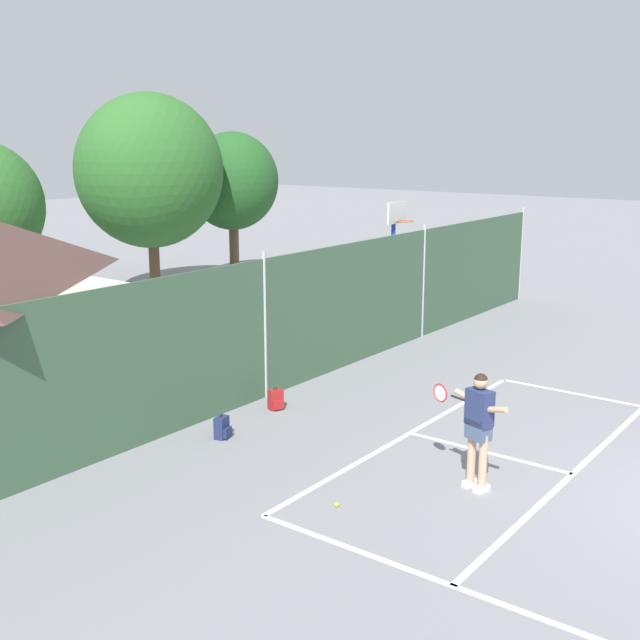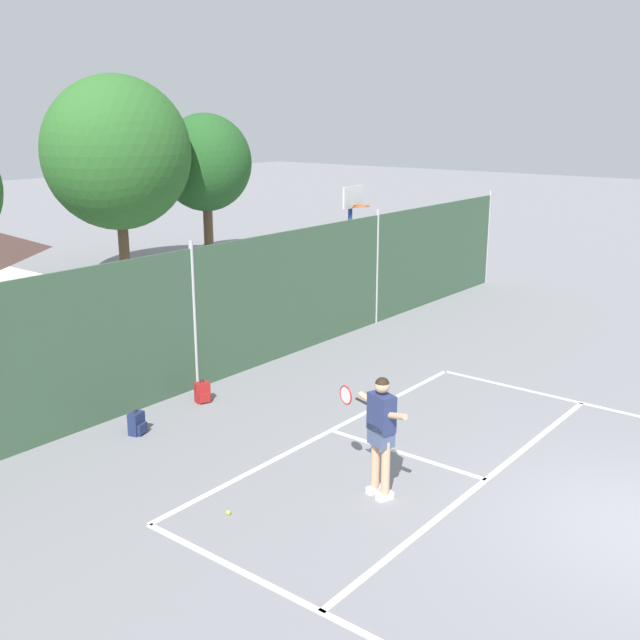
{
  "view_description": "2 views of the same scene",
  "coord_description": "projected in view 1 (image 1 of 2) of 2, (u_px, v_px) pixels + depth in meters",
  "views": [
    {
      "loc": [
        -11.94,
        -1.42,
        5.28
      ],
      "look_at": [
        0.53,
        7.97,
        1.69
      ],
      "focal_mm": 44.54,
      "sensor_mm": 36.0,
      "label": 1
    },
    {
      "loc": [
        -9.87,
        -2.1,
        5.44
      ],
      "look_at": [
        0.91,
        6.48,
        1.69
      ],
      "focal_mm": 42.32,
      "sensor_mm": 36.0,
      "label": 2
    }
  ],
  "objects": [
    {
      "name": "tennis_player",
      "position": [
        478.0,
        421.0,
        11.99
      ],
      "size": [
        0.4,
        1.41,
        1.85
      ],
      "color": "silver",
      "rests_on": "ground"
    },
    {
      "name": "tennis_ball",
      "position": [
        337.0,
        505.0,
        11.63
      ],
      "size": [
        0.07,
        0.07,
        0.07
      ],
      "primitive_type": "sphere",
      "color": "#CCE033",
      "rests_on": "ground"
    },
    {
      "name": "backpack_navy",
      "position": [
        222.0,
        428.0,
        14.26
      ],
      "size": [
        0.32,
        0.3,
        0.46
      ],
      "color": "navy",
      "rests_on": "ground"
    },
    {
      "name": "backpack_red",
      "position": [
        276.0,
        400.0,
        15.78
      ],
      "size": [
        0.33,
        0.32,
        0.46
      ],
      "color": "maroon",
      "rests_on": "ground"
    },
    {
      "name": "basketball_hoop",
      "position": [
        395.0,
        246.0,
        22.35
      ],
      "size": [
        0.9,
        0.67,
        3.55
      ],
      "color": "#284CB2",
      "rests_on": "ground"
    },
    {
      "name": "treeline_backdrop",
      "position": [
        1.0,
        189.0,
        21.96
      ],
      "size": [
        25.0,
        4.56,
        6.75
      ],
      "color": "brown",
      "rests_on": "ground"
    },
    {
      "name": "chainlink_fence",
      "position": [
        264.0,
        329.0,
        16.26
      ],
      "size": [
        26.09,
        0.09,
        3.06
      ],
      "color": "#38563D",
      "rests_on": "ground"
    }
  ]
}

